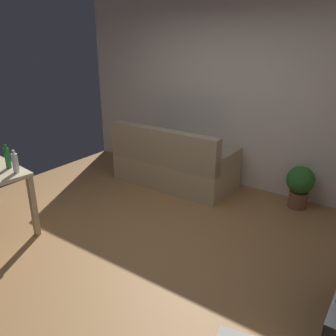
{
  "coord_description": "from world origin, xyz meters",
  "views": [
    {
      "loc": [
        2.2,
        -2.49,
        2.15
      ],
      "look_at": [
        0.1,
        0.5,
        0.75
      ],
      "focal_mm": 37.23,
      "sensor_mm": 36.0,
      "label": 1
    }
  ],
  "objects_px": {
    "bottle_green": "(7,158)",
    "couch": "(173,165)",
    "potted_plant": "(300,184)",
    "bottle_clear": "(15,163)"
  },
  "relations": [
    {
      "from": "potted_plant",
      "to": "bottle_green",
      "type": "xyz_separation_m",
      "value": [
        -2.56,
        -2.44,
        0.55
      ]
    },
    {
      "from": "couch",
      "to": "potted_plant",
      "type": "bearing_deg",
      "value": -170.1
    },
    {
      "from": "bottle_clear",
      "to": "potted_plant",
      "type": "bearing_deg",
      "value": 46.21
    },
    {
      "from": "potted_plant",
      "to": "bottle_clear",
      "type": "bearing_deg",
      "value": -133.79
    },
    {
      "from": "bottle_green",
      "to": "couch",
      "type": "bearing_deg",
      "value": 70.19
    },
    {
      "from": "couch",
      "to": "potted_plant",
      "type": "relative_size",
      "value": 3.14
    },
    {
      "from": "couch",
      "to": "bottle_clear",
      "type": "xyz_separation_m",
      "value": [
        -0.58,
        -2.16,
        0.56
      ]
    },
    {
      "from": "couch",
      "to": "bottle_green",
      "type": "height_order",
      "value": "bottle_green"
    },
    {
      "from": "bottle_green",
      "to": "bottle_clear",
      "type": "relative_size",
      "value": 1.08
    },
    {
      "from": "bottle_green",
      "to": "bottle_clear",
      "type": "bearing_deg",
      "value": -8.81
    }
  ]
}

